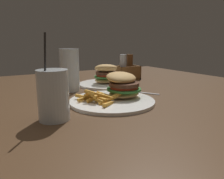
# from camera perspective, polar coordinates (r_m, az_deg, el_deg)

# --- Properties ---
(dining_table) EXTENTS (1.57, 1.35, 0.75)m
(dining_table) POSITION_cam_1_polar(r_m,az_deg,el_deg) (0.85, -3.46, -7.15)
(dining_table) COLOR #4C331E
(dining_table) RESTS_ON ground_plane
(meal_plate_near) EXTENTS (0.28, 0.28, 0.10)m
(meal_plate_near) POSITION_cam_1_polar(r_m,az_deg,el_deg) (0.73, 1.27, -0.87)
(meal_plate_near) COLOR white
(meal_plate_near) RESTS_ON dining_table
(beer_glass) EXTENTS (0.08, 0.08, 0.17)m
(beer_glass) POSITION_cam_1_polar(r_m,az_deg,el_deg) (0.89, -11.00, 4.82)
(beer_glass) COLOR silver
(beer_glass) RESTS_ON dining_table
(juice_glass) EXTENTS (0.08, 0.08, 0.22)m
(juice_glass) POSITION_cam_1_polar(r_m,az_deg,el_deg) (0.57, -15.05, -2.05)
(juice_glass) COLOR silver
(juice_glass) RESTS_ON dining_table
(spoon) EXTENTS (0.11, 0.16, 0.01)m
(spoon) POSITION_cam_1_polar(r_m,az_deg,el_deg) (0.88, 3.96, -0.03)
(spoon) COLOR silver
(spoon) RESTS_ON dining_table
(meal_plate_far) EXTENTS (0.25, 0.25, 0.10)m
(meal_plate_far) POSITION_cam_1_polar(r_m,az_deg,el_deg) (0.99, -1.56, 2.90)
(meal_plate_far) COLOR white
(meal_plate_far) RESTS_ON dining_table
(condiment_caddy) EXTENTS (0.13, 0.08, 0.13)m
(condiment_caddy) POSITION_cam_1_polar(r_m,az_deg,el_deg) (1.15, 3.84, 4.88)
(condiment_caddy) COLOR brown
(condiment_caddy) RESTS_ON dining_table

